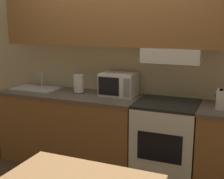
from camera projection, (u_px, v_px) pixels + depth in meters
ground_plane at (125, 160)px, 4.08m from camera, size 16.00×16.00×0.00m
wall_back at (125, 43)px, 3.69m from camera, size 5.40×0.38×2.55m
lower_counter_main at (70, 128)px, 3.94m from camera, size 1.77×0.64×0.91m
stove_range at (166, 142)px, 3.48m from camera, size 0.67×0.62×0.91m
microwave at (119, 84)px, 3.69m from camera, size 0.41×0.32×0.27m
sink_basin at (36, 88)px, 4.03m from camera, size 0.58×0.37×0.23m
paper_towel_roll at (79, 84)px, 3.83m from camera, size 0.14×0.14×0.23m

